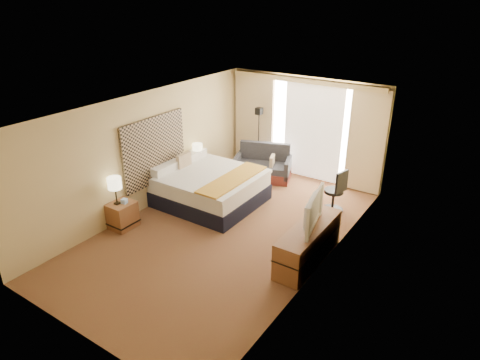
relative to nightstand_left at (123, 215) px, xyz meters
The scene contains 21 objects.
floor 2.16m from the nightstand_left, 29.31° to the left, with size 4.20×7.00×0.02m, color #56181B.
ceiling 3.16m from the nightstand_left, 29.31° to the left, with size 4.20×7.00×0.02m, color silver.
wall_back 5.02m from the nightstand_left, 67.66° to the left, with size 4.20×0.02×2.60m, color tan.
wall_front 3.25m from the nightstand_left, 52.65° to the right, with size 4.20×0.02×2.60m, color tan.
wall_left 1.49m from the nightstand_left, 102.36° to the left, with size 0.02×7.00×2.60m, color tan.
wall_right 4.23m from the nightstand_left, 14.81° to the left, with size 0.02×7.00×2.60m, color tan.
headboard 1.62m from the nightstand_left, 98.64° to the left, with size 0.06×1.85×1.50m, color black.
nightstand_left is the anchor object (origin of this frame).
nightstand_right 2.50m from the nightstand_left, 90.00° to the left, with size 0.45×0.52×0.55m, color brown.
media_dresser 3.85m from the nightstand_left, 15.84° to the left, with size 0.50×1.80×0.70m, color brown.
window 5.10m from the nightstand_left, 64.87° to the left, with size 2.30×0.02×2.30m, color white.
curtains 4.95m from the nightstand_left, 67.18° to the left, with size 4.12×0.19×2.56m.
bed 2.07m from the nightstand_left, 66.95° to the left, with size 2.16×1.97×1.05m.
loveseat 3.94m from the nightstand_left, 73.68° to the left, with size 1.60×1.20×0.89m.
floor_lamp 4.34m from the nightstand_left, 80.22° to the left, with size 0.22×0.22×1.74m.
desk_chair 4.58m from the nightstand_left, 42.49° to the left, with size 0.48×0.48×1.00m.
lamp_left 0.73m from the nightstand_left, 121.37° to the right, with size 0.28×0.28×0.59m.
lamp_right 2.65m from the nightstand_left, 91.18° to the left, with size 0.25×0.25×0.52m.
tissue_box 0.33m from the nightstand_left, 36.48° to the left, with size 0.11×0.11×0.10m, color #9CC0F1.
telephone 2.43m from the nightstand_left, 88.13° to the left, with size 0.17×0.13×0.07m, color black.
television 3.87m from the nightstand_left, 16.09° to the left, with size 1.11×0.15×0.64m, color black.
Camera 1 is at (4.45, -6.13, 4.55)m, focal length 32.00 mm.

